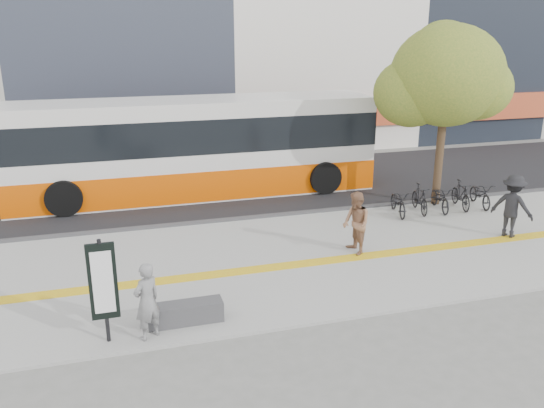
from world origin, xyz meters
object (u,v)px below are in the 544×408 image
object	(u,v)px
bench	(185,313)
signboard	(103,283)
seated_woman	(147,301)
pedestrian_tan	(356,223)
street_tree	(444,78)
bus	(195,150)
pedestrian_dark	(512,206)

from	to	relation	value
bench	signboard	size ratio (longest dim) A/B	0.73
seated_woman	pedestrian_tan	size ratio (longest dim) A/B	0.93
street_tree	bus	world-z (taller)	street_tree
signboard	pedestrian_tan	xyz separation A→B (m)	(6.70, 2.81, -0.41)
signboard	street_tree	size ratio (longest dim) A/B	0.35
bench	signboard	distance (m)	1.94
bus	pedestrian_dark	distance (m)	11.12
bus	seated_woman	world-z (taller)	bus
pedestrian_dark	pedestrian_tan	bearing A→B (deg)	55.47
pedestrian_tan	bench	bearing A→B (deg)	-67.01
signboard	bus	size ratio (longest dim) A/B	0.16
street_tree	seated_woman	bearing A→B (deg)	-148.75
bench	bus	bearing A→B (deg)	79.58
street_tree	bus	xyz separation A→B (m)	(-8.00, 3.68, -2.77)
signboard	pedestrian_dark	bearing A→B (deg)	12.96
seated_woman	pedestrian_dark	xyz separation A→B (m)	(10.94, 2.80, 0.14)
signboard	pedestrian_dark	world-z (taller)	signboard
bus	pedestrian_tan	xyz separation A→B (m)	(3.31, -7.19, -0.78)
street_tree	seated_woman	distance (m)	12.89
bench	pedestrian_dark	xyz separation A→B (m)	(10.14, 2.40, 0.73)
street_tree	signboard	bearing A→B (deg)	-150.93
bus	signboard	bearing A→B (deg)	-108.69
bench	street_tree	xyz separation A→B (m)	(9.78, 6.02, 4.21)
street_tree	pedestrian_dark	distance (m)	5.03
seated_woman	pedestrian_dark	bearing A→B (deg)	161.10
signboard	bus	world-z (taller)	bus
bench	pedestrian_dark	distance (m)	10.44
seated_woman	signboard	bearing A→B (deg)	-39.98
street_tree	pedestrian_dark	xyz separation A→B (m)	(0.36, -3.63, -3.47)
pedestrian_tan	pedestrian_dark	distance (m)	5.04
street_tree	pedestrian_tan	distance (m)	6.85
bus	seated_woman	bearing A→B (deg)	-104.35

